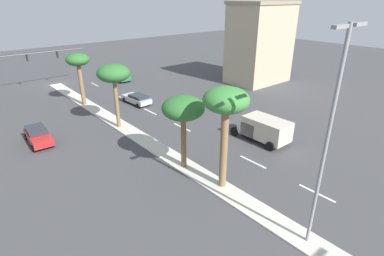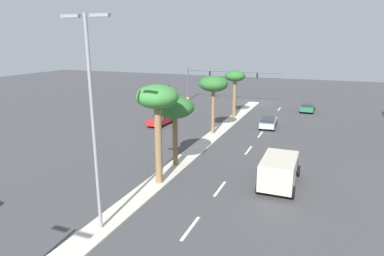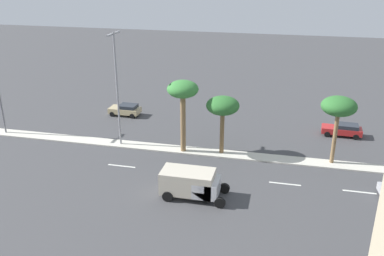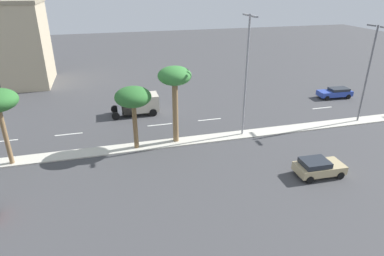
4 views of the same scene
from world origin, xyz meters
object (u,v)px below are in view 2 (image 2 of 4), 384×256
palm_tree_outboard (214,85)px  palm_tree_leading (235,78)px  palm_tree_mid (175,109)px  sedan_silver_inboard (268,122)px  sedan_red_right (161,119)px  directional_road_sign (168,92)px  palm_tree_near (157,101)px  sedan_green_near (308,107)px  traffic_signal_gantry (212,80)px  street_lamp_near (92,113)px  box_truck (279,170)px

palm_tree_outboard → palm_tree_leading: bearing=-90.1°
palm_tree_leading → palm_tree_mid: (-0.16, 20.51, -0.49)m
sedan_silver_inboard → sedan_red_right: sedan_red_right is taller
palm_tree_leading → palm_tree_outboard: bearing=89.9°
directional_road_sign → palm_tree_leading: 12.33m
palm_tree_near → sedan_red_right: 19.49m
directional_road_sign → sedan_green_near: bearing=-165.5°
traffic_signal_gantry → street_lamp_near: bearing=99.8°
street_lamp_near → box_truck: 14.54m
sedan_red_right → palm_tree_near: bearing=116.4°
palm_tree_near → sedan_green_near: palm_tree_near is taller
directional_road_sign → sedan_red_right: size_ratio=0.83×
directional_road_sign → street_lamp_near: (-12.09, 34.12, 4.30)m
palm_tree_mid → sedan_silver_inboard: 17.91m
sedan_red_right → directional_road_sign: bearing=-68.8°
sedan_silver_inboard → box_truck: box_truck is taller
palm_tree_leading → sedan_green_near: size_ratio=1.54×
traffic_signal_gantry → sedan_red_right: traffic_signal_gantry is taller
palm_tree_outboard → street_lamp_near: 22.06m
traffic_signal_gantry → sedan_green_near: (-16.49, 2.93, -3.21)m
street_lamp_near → sedan_silver_inboard: street_lamp_near is taller
palm_tree_leading → street_lamp_near: size_ratio=0.55×
palm_tree_near → sedan_green_near: size_ratio=1.76×
palm_tree_leading → directional_road_sign: bearing=-12.3°
street_lamp_near → sedan_silver_inboard: bearing=-100.6°
palm_tree_near → sedan_green_near: bearing=-105.4°
sedan_green_near → box_truck: bearing=89.4°
palm_tree_outboard → sedan_green_near: (-9.57, -17.60, -5.09)m
palm_tree_mid → sedan_red_right: size_ratio=1.35×
directional_road_sign → box_truck: size_ratio=0.66×
directional_road_sign → palm_tree_outboard: size_ratio=0.55×
directional_road_sign → palm_tree_leading: (-11.70, 2.56, 2.93)m
palm_tree_outboard → sedan_silver_inboard: 9.36m
sedan_silver_inboard → box_truck: bearing=101.9°
sedan_green_near → box_truck: (0.32, 29.57, 0.56)m
palm_tree_outboard → sedan_green_near: 20.67m
traffic_signal_gantry → sedan_red_right: 19.07m
palm_tree_leading → palm_tree_mid: palm_tree_leading is taller
traffic_signal_gantry → sedan_green_near: size_ratio=3.99×
palm_tree_mid → palm_tree_leading: bearing=-89.6°
palm_tree_leading → sedan_red_right: (7.68, 7.79, -4.84)m
street_lamp_near → box_truck: size_ratio=2.14×
directional_road_sign → traffic_signal_gantry: bearing=-119.4°
street_lamp_near → palm_tree_near: bearing=-91.7°
palm_tree_outboard → sedan_green_near: size_ratio=1.58×
palm_tree_near → sedan_red_right: size_ratio=1.69×
palm_tree_outboard → box_truck: size_ratio=1.20×
directional_road_sign → palm_tree_mid: palm_tree_mid is taller
palm_tree_outboard → sedan_silver_inboard: palm_tree_outboard is taller
traffic_signal_gantry → directional_road_sign: (4.76, 8.44, -1.27)m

